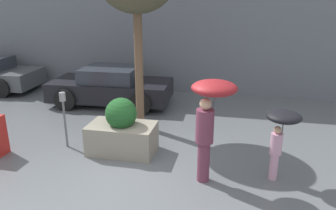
# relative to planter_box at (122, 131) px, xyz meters

# --- Properties ---
(ground_plane) EXTENTS (40.00, 40.00, 0.00)m
(ground_plane) POSITION_rel_planter_box_xyz_m (0.56, -1.16, -0.50)
(ground_plane) COLOR slate
(building_facade) EXTENTS (18.00, 0.30, 6.00)m
(building_facade) POSITION_rel_planter_box_xyz_m (0.56, 5.34, 2.50)
(building_facade) COLOR slate
(building_facade) RESTS_ON ground
(planter_box) EXTENTS (1.49, 0.87, 1.28)m
(planter_box) POSITION_rel_planter_box_xyz_m (0.00, 0.00, 0.00)
(planter_box) COLOR gray
(planter_box) RESTS_ON ground
(person_adult) EXTENTS (0.82, 0.82, 1.97)m
(person_adult) POSITION_rel_planter_box_xyz_m (2.01, -0.80, 0.95)
(person_adult) COLOR brown
(person_adult) RESTS_ON ground
(person_child) EXTENTS (0.65, 0.65, 1.38)m
(person_child) POSITION_rel_planter_box_xyz_m (3.31, -0.47, 0.57)
(person_child) COLOR #D199B7
(person_child) RESTS_ON ground
(parked_car_near) EXTENTS (3.90, 2.06, 1.23)m
(parked_car_near) POSITION_rel_planter_box_xyz_m (-1.55, 3.29, 0.08)
(parked_car_near) COLOR black
(parked_car_near) RESTS_ON ground
(parking_meter) EXTENTS (0.14, 0.14, 1.33)m
(parking_meter) POSITION_rel_planter_box_xyz_m (-1.37, -0.02, 0.45)
(parking_meter) COLOR #595B60
(parking_meter) RESTS_ON ground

